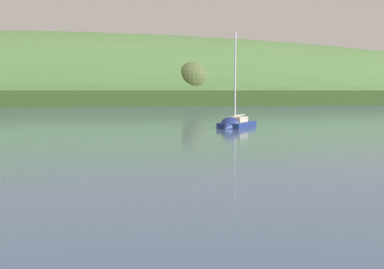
% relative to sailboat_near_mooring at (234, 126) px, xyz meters
% --- Properties ---
extents(far_shoreline_hill, '(563.56, 128.17, 52.34)m').
position_rel_sailboat_near_mooring_xyz_m(far_shoreline_hill, '(-4.43, 140.36, -0.00)').
color(far_shoreline_hill, '#314A21').
rests_on(far_shoreline_hill, ground).
extents(sailboat_near_mooring, '(7.56, 7.68, 13.35)m').
position_rel_sailboat_near_mooring_xyz_m(sailboat_near_mooring, '(0.00, 0.00, 0.00)').
color(sailboat_near_mooring, navy).
rests_on(sailboat_near_mooring, ground).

